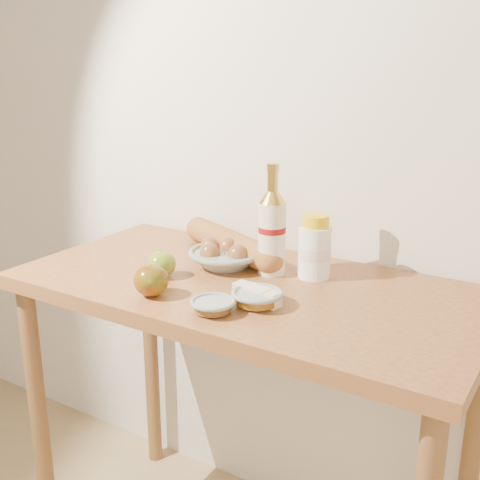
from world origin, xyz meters
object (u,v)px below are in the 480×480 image
Objects in this scene: table at (246,326)px; baguette at (231,243)px; bourbon_bottle at (272,230)px; egg_bowl at (226,256)px; cream_bottle at (315,249)px.

baguette is (-0.15, 0.16, 0.16)m from table.
baguette is at bearing 175.86° from bourbon_bottle.
egg_bowl is 0.60× the size of baguette.
bourbon_bottle is at bearing -163.27° from cream_bottle.
table is 7.17× the size of cream_bottle.
bourbon_bottle is 1.11× the size of egg_bowl.
egg_bowl reaches higher than table.
cream_bottle is at bearing 43.91° from table.
egg_bowl is (-0.14, -0.01, -0.09)m from bourbon_bottle.
cream_bottle is (0.13, 0.13, 0.20)m from table.
cream_bottle is 0.25m from egg_bowl.
cream_bottle is 0.28m from baguette.
egg_bowl is (-0.24, -0.05, -0.05)m from cream_bottle.
baguette is at bearing 113.05° from egg_bowl.
bourbon_bottle is 0.67× the size of baguette.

